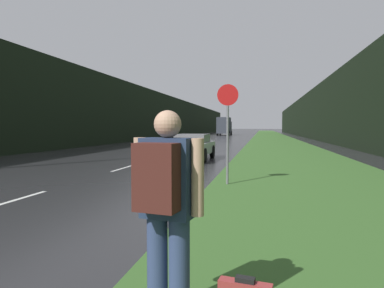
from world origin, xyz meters
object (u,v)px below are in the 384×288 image
object	(u,v)px
hitchhiker_with_backpack	(166,204)
car_passing_near	(192,146)
delivery_truck	(224,126)
stop_sign	(228,125)

from	to	relation	value
hitchhiker_with_backpack	car_passing_near	distance (m)	14.51
hitchhiker_with_backpack	delivery_truck	size ratio (longest dim) A/B	0.24
hitchhiker_with_backpack	delivery_truck	bearing A→B (deg)	105.09
car_passing_near	stop_sign	bearing A→B (deg)	109.43
stop_sign	delivery_truck	bearing A→B (deg)	96.31
hitchhiker_with_backpack	delivery_truck	xyz separation A→B (m)	(-6.74, 66.19, 0.82)
hitchhiker_with_backpack	car_passing_near	world-z (taller)	hitchhiker_with_backpack
delivery_truck	hitchhiker_with_backpack	bearing A→B (deg)	-84.19
hitchhiker_with_backpack	delivery_truck	distance (m)	66.54
stop_sign	hitchhiker_with_backpack	size ratio (longest dim) A/B	1.60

